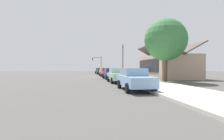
% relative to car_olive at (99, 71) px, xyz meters
% --- Properties ---
extents(ground_plane, '(120.00, 120.00, 0.00)m').
position_rel_car_olive_xyz_m(ground_plane, '(18.70, -2.62, -0.82)').
color(ground_plane, '#4C4947').
extents(sidewalk_curb, '(60.00, 4.20, 0.16)m').
position_rel_car_olive_xyz_m(sidewalk_curb, '(18.70, 2.98, -0.74)').
color(sidewalk_curb, beige).
rests_on(sidewalk_curb, ground).
extents(car_olive, '(4.57, 2.10, 1.59)m').
position_rel_car_olive_xyz_m(car_olive, '(0.00, 0.00, 0.00)').
color(car_olive, olive).
rests_on(car_olive, ground).
extents(car_charcoal, '(4.83, 1.98, 1.59)m').
position_rel_car_olive_xyz_m(car_charcoal, '(5.87, 0.17, -0.00)').
color(car_charcoal, '#2D3035').
rests_on(car_charcoal, ground).
extents(car_ivory, '(4.43, 2.08, 1.59)m').
position_rel_car_olive_xyz_m(car_ivory, '(12.58, 0.24, -0.00)').
color(car_ivory, silver).
rests_on(car_ivory, ground).
extents(car_cherry, '(4.55, 2.12, 1.59)m').
position_rel_car_olive_xyz_m(car_cherry, '(18.86, 0.23, -0.00)').
color(car_cherry, red).
rests_on(car_cherry, ground).
extents(car_navy, '(4.90, 2.24, 1.59)m').
position_rel_car_olive_xyz_m(car_navy, '(24.78, 0.23, 0.00)').
color(car_navy, navy).
rests_on(car_navy, ground).
extents(car_seafoam, '(4.53, 2.09, 1.59)m').
position_rel_car_olive_xyz_m(car_seafoam, '(30.82, 0.20, -0.00)').
color(car_seafoam, '#9ED1BC').
rests_on(car_seafoam, ground).
extents(car_skyblue, '(4.48, 2.03, 1.59)m').
position_rel_car_olive_xyz_m(car_skyblue, '(37.55, 0.27, -0.00)').
color(car_skyblue, '#8CB7E0').
rests_on(car_skyblue, ground).
extents(storefront_building, '(11.20, 6.42, 5.27)m').
position_rel_car_olive_xyz_m(storefront_building, '(23.22, 9.37, 1.08)').
color(storefront_building, tan).
rests_on(storefront_building, ground).
extents(shade_tree, '(4.85, 4.85, 7.27)m').
position_rel_car_olive_xyz_m(shade_tree, '(30.70, 5.78, 4.01)').
color(shade_tree, brown).
rests_on(shade_tree, ground).
extents(traffic_light_main, '(0.37, 2.79, 5.20)m').
position_rel_car_olive_xyz_m(traffic_light_main, '(-4.45, -0.08, 2.68)').
color(traffic_light_main, '#383833').
rests_on(traffic_light_main, ground).
extents(utility_pole_wooden, '(1.80, 0.24, 7.50)m').
position_rel_car_olive_xyz_m(utility_pole_wooden, '(6.75, 5.58, 3.11)').
color(utility_pole_wooden, brown).
rests_on(utility_pole_wooden, ground).
extents(fire_hydrant_red, '(0.22, 0.22, 0.71)m').
position_rel_car_olive_xyz_m(fire_hydrant_red, '(26.12, 1.58, -0.32)').
color(fire_hydrant_red, red).
rests_on(fire_hydrant_red, sidewalk_curb).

